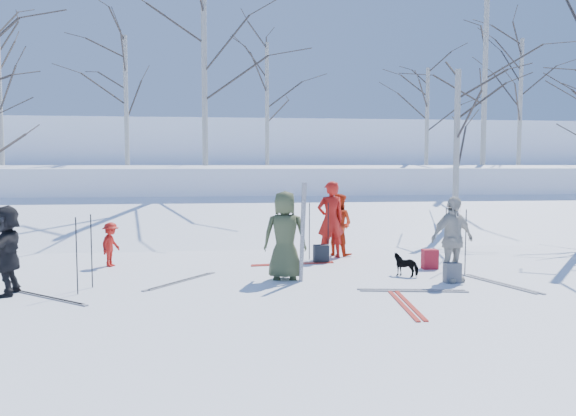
{
  "coord_description": "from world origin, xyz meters",
  "views": [
    {
      "loc": [
        -1.44,
        -10.48,
        2.24
      ],
      "look_at": [
        0.0,
        1.5,
        1.3
      ],
      "focal_mm": 35.0,
      "sensor_mm": 36.0,
      "label": 1
    }
  ],
  "objects": [
    {
      "name": "ski_pole_f",
      "position": [
        0.62,
        2.47,
        0.67
      ],
      "size": [
        0.02,
        0.02,
        1.34
      ],
      "primitive_type": "cylinder",
      "color": "black",
      "rests_on": "ground"
    },
    {
      "name": "ski_pair_b",
      "position": [
        1.47,
        -2.0,
        0.01
      ],
      "size": [
        0.53,
        1.94,
        0.02
      ],
      "primitive_type": null,
      "rotation": [
        0.0,
        0.0,
        -0.09
      ],
      "color": "red",
      "rests_on": "ground"
    },
    {
      "name": "birch_plateau_d",
      "position": [
        7.49,
        13.17,
        4.3
      ],
      "size": [
        3.54,
        3.54,
        4.2
      ],
      "primitive_type": null,
      "color": "silver",
      "rests_on": "snow_plateau"
    },
    {
      "name": "skier_cream_east",
      "position": [
        2.93,
        -0.34,
        0.82
      ],
      "size": [
        1.03,
        0.67,
        1.64
      ],
      "primitive_type": "imported",
      "rotation": [
        0.0,
        0.0,
        0.31
      ],
      "color": "beige",
      "rests_on": "ground"
    },
    {
      "name": "birch_plateau_f",
      "position": [
        0.73,
        15.61,
        5.01
      ],
      "size": [
        4.53,
        4.53,
        5.62
      ],
      "primitive_type": null,
      "color": "silver",
      "rests_on": "snow_plateau"
    },
    {
      "name": "ski_pole_d",
      "position": [
        1.07,
        2.46,
        0.67
      ],
      "size": [
        0.02,
        0.02,
        1.34
      ],
      "primitive_type": "cylinder",
      "color": "black",
      "rests_on": "ground"
    },
    {
      "name": "backpack_dark",
      "position": [
        0.83,
        2.05,
        0.2
      ],
      "size": [
        0.34,
        0.24,
        0.4
      ],
      "primitive_type": "cube",
      "color": "black",
      "rests_on": "ground"
    },
    {
      "name": "backpack_red",
      "position": [
        3.01,
        0.99,
        0.21
      ],
      "size": [
        0.32,
        0.22,
        0.42
      ],
      "primitive_type": "cube",
      "color": "maroon",
      "rests_on": "ground"
    },
    {
      "name": "snow_ramp",
      "position": [
        0.0,
        7.0,
        0.15
      ],
      "size": [
        70.0,
        9.49,
        4.12
      ],
      "primitive_type": "cube",
      "rotation": [
        0.3,
        0.0,
        0.0
      ],
      "color": "white",
      "rests_on": "ground"
    },
    {
      "name": "ground",
      "position": [
        0.0,
        0.0,
        0.0
      ],
      "size": [
        120.0,
        120.0,
        0.0
      ],
      "primitive_type": "plane",
      "color": "white",
      "rests_on": "ground"
    },
    {
      "name": "ski_pair_d",
      "position": [
        -4.33,
        -0.8,
        0.01
      ],
      "size": [
        2.07,
        2.1,
        0.02
      ],
      "primitive_type": null,
      "rotation": [
        0.0,
        0.0,
        0.87
      ],
      "color": "silver",
      "rests_on": "ground"
    },
    {
      "name": "dog",
      "position": [
        2.25,
        0.3,
        0.23
      ],
      "size": [
        0.58,
        0.52,
        0.46
      ],
      "primitive_type": "imported",
      "rotation": [
        0.0,
        0.0,
        4.08
      ],
      "color": "black",
      "rests_on": "ground"
    },
    {
      "name": "birch_plateau_b",
      "position": [
        -1.96,
        9.51,
        5.45
      ],
      "size": [
        5.15,
        5.15,
        6.5
      ],
      "primitive_type": null,
      "color": "silver",
      "rests_on": "snow_plateau"
    },
    {
      "name": "ski_pair_e",
      "position": [
        0.15,
        1.89,
        0.01
      ],
      "size": [
        0.62,
        1.94,
        0.02
      ],
      "primitive_type": null,
      "rotation": [
        0.0,
        0.0,
        1.68
      ],
      "color": "red",
      "rests_on": "ground"
    },
    {
      "name": "ski_pair_c",
      "position": [
        -2.21,
        0.28,
        0.01
      ],
      "size": [
        2.02,
        2.09,
        0.02
      ],
      "primitive_type": null,
      "rotation": [
        0.0,
        0.0,
        -0.64
      ],
      "color": "silver",
      "rests_on": "ground"
    },
    {
      "name": "far_hill",
      "position": [
        0.0,
        38.0,
        2.0
      ],
      "size": [
        90.0,
        30.0,
        6.0
      ],
      "primitive_type": "cube",
      "color": "white",
      "rests_on": "ground"
    },
    {
      "name": "ski_pair_a",
      "position": [
        3.74,
        -0.65,
        0.01
      ],
      "size": [
        1.27,
        2.01,
        0.02
      ],
      "primitive_type": null,
      "rotation": [
        0.0,
        0.0,
        0.3
      ],
      "color": "silver",
      "rests_on": "ground"
    },
    {
      "name": "backpack_grey",
      "position": [
        2.91,
        -0.42,
        0.19
      ],
      "size": [
        0.3,
        0.2,
        0.38
      ],
      "primitive_type": "cube",
      "color": "#525459",
      "rests_on": "ground"
    },
    {
      "name": "ski_pole_a",
      "position": [
        -3.78,
        -0.05,
        0.67
      ],
      "size": [
        0.02,
        0.02,
        1.34
      ],
      "primitive_type": "cylinder",
      "color": "black",
      "rests_on": "ground"
    },
    {
      "name": "skier_olive_center",
      "position": [
        -0.21,
        0.26,
        0.86
      ],
      "size": [
        0.92,
        0.67,
        1.73
      ],
      "primitive_type": "imported",
      "rotation": [
        0.0,
        0.0,
        3.0
      ],
      "color": "#3E472A",
      "rests_on": "ground"
    },
    {
      "name": "birch_plateau_h",
      "position": [
        9.31,
        11.59,
        5.72
      ],
      "size": [
        5.53,
        5.53,
        7.05
      ],
      "primitive_type": null,
      "color": "silver",
      "rests_on": "snow_plateau"
    },
    {
      "name": "skier_red_north",
      "position": [
        1.17,
        2.66,
        0.92
      ],
      "size": [
        0.74,
        0.55,
        1.84
      ],
      "primitive_type": "imported",
      "rotation": [
        0.0,
        0.0,
        3.32
      ],
      "color": "#AF1610",
      "rests_on": "ground"
    },
    {
      "name": "snow_plateau",
      "position": [
        0.0,
        17.0,
        1.0
      ],
      "size": [
        70.0,
        18.0,
        2.2
      ],
      "primitive_type": "cube",
      "color": "white",
      "rests_on": "ground"
    },
    {
      "name": "skier_grey_west",
      "position": [
        -5.09,
        -0.46,
        0.77
      ],
      "size": [
        0.48,
        1.44,
        1.55
      ],
      "primitive_type": "imported",
      "rotation": [
        0.0,
        0.0,
        4.73
      ],
      "color": "black",
      "rests_on": "ground"
    },
    {
      "name": "birch_plateau_c",
      "position": [
        12.56,
        14.6,
        5.14
      ],
      "size": [
        4.72,
        4.72,
        5.88
      ],
      "primitive_type": null,
      "color": "silver",
      "rests_on": "snow_plateau"
    },
    {
      "name": "ski_pole_e",
      "position": [
        3.45,
        0.21,
        0.67
      ],
      "size": [
        0.02,
        0.02,
        1.34
      ],
      "primitive_type": "cylinder",
      "color": "black",
      "rests_on": "ground"
    },
    {
      "name": "skier_red_seated",
      "position": [
        -3.85,
        2.11,
        0.49
      ],
      "size": [
        0.54,
        0.71,
        0.97
      ],
      "primitive_type": "imported",
      "rotation": [
        0.0,
        0.0,
        1.24
      ],
      "color": "#AF1610",
      "rests_on": "ground"
    },
    {
      "name": "birch_edge_e",
      "position": [
        5.64,
        5.8,
        2.54
      ],
      "size": [
        4.15,
        4.15,
        5.08
      ],
      "primitive_type": null,
      "color": "silver",
      "rests_on": "ground"
    },
    {
      "name": "ski_pole_c",
      "position": [
        3.23,
        0.68,
        0.67
      ],
      "size": [
        0.02,
        0.02,
        1.34
      ],
      "primitive_type": "cylinder",
      "color": "black",
      "rests_on": "ground"
    },
    {
      "name": "ski_pair_f",
      "position": [
        1.92,
        -1.02,
        0.01
      ],
      "size": [
        0.85,
        1.97,
        0.02
      ],
      "primitive_type": null,
      "rotation": [
        0.0,
        0.0,
        1.4
      ],
      "color": "silver",
      "rests_on": "ground"
    },
    {
      "name": "birch_plateau_g",
      "position": [
        -5.31,
        13.74,
        4.88
      ],
      "size": [
        4.35,
        4.35,
        5.36
      ],
      "primitive_type": null,
      "color": "silver",
      "rests_on": "snow_plateau"
    },
    {
      "name": "upright_ski_right",
      "position": [
        0.12,
        0.07,
        0.95
      ],
      "size": [
        0.12,
        0.23,
        1.89
      ],
      "primitive_type": "cube",
      "rotation": [
        0.1,
        0.0,
        0.25
      ],
      "color": "silver",
      "rests_on": "ground"
    },
    {
      "name": "upright_ski_left",
      "position": [
        0.09,
        -0.03,
        0.95
      ],
      "size": [
        0.11,
        0.17,
        1.9
      ],
      "primitive_type": "cube",
      "rotation": [
        0.07,
        0.0,
        0.26
      ],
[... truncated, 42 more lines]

